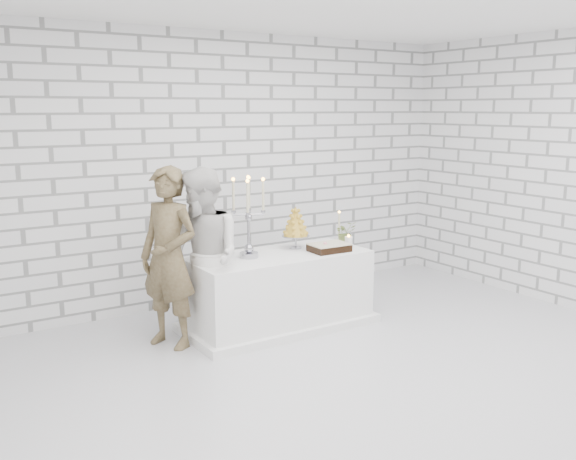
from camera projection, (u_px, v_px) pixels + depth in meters
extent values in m
cube|color=silver|center=(363.00, 370.00, 5.36)|extent=(6.00, 5.00, 0.01)
cube|color=white|center=(224.00, 169.00, 7.14)|extent=(6.00, 0.01, 3.00)
cube|color=white|center=(278.00, 290.00, 6.38)|extent=(1.80, 0.80, 0.75)
imported|color=brown|center=(169.00, 258.00, 5.79)|extent=(0.64, 0.73, 1.67)
imported|color=silver|center=(203.00, 258.00, 5.82)|extent=(0.71, 0.87, 1.65)
cube|color=black|center=(329.00, 247.00, 6.42)|extent=(0.39, 0.28, 0.08)
cylinder|color=white|center=(349.00, 242.00, 6.57)|extent=(0.09, 0.09, 0.12)
cylinder|color=beige|center=(339.00, 228.00, 6.84)|extent=(0.07, 0.07, 0.32)
imported|color=#53743A|center=(345.00, 233.00, 6.75)|extent=(0.24, 0.22, 0.25)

